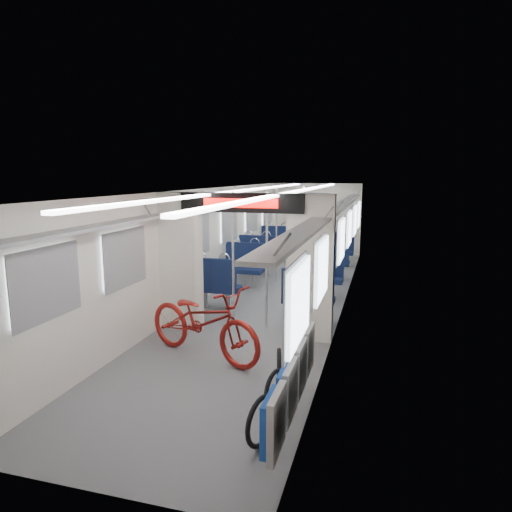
# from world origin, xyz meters

# --- Properties ---
(carriage) EXTENTS (12.00, 12.02, 2.31)m
(carriage) POSITION_xyz_m (0.00, -0.27, 1.50)
(carriage) COLOR #515456
(carriage) RESTS_ON ground
(bicycle) EXTENTS (2.16, 1.40, 1.07)m
(bicycle) POSITION_xyz_m (-0.25, -3.11, 0.54)
(bicycle) COLOR maroon
(bicycle) RESTS_ON ground
(flip_bench) EXTENTS (0.12, 2.12, 0.54)m
(flip_bench) POSITION_xyz_m (1.35, -4.69, 0.58)
(flip_bench) COLOR gray
(flip_bench) RESTS_ON carriage
(bike_hoop_a) EXTENTS (0.22, 0.51, 0.53)m
(bike_hoop_a) POSITION_xyz_m (1.12, -5.00, 0.24)
(bike_hoop_a) COLOR black
(bike_hoop_a) RESTS_ON ground
(bike_hoop_b) EXTENTS (0.17, 0.46, 0.47)m
(bike_hoop_b) POSITION_xyz_m (1.07, -4.26, 0.21)
(bike_hoop_b) COLOR black
(bike_hoop_b) RESTS_ON ground
(bike_hoop_c) EXTENTS (0.16, 0.46, 0.46)m
(bike_hoop_c) POSITION_xyz_m (0.98, -3.65, 0.20)
(bike_hoop_c) COLOR black
(bike_hoop_c) RESTS_ON ground
(seat_bay_near_left) EXTENTS (0.94, 2.20, 1.14)m
(seat_bay_near_left) POSITION_xyz_m (-0.93, 0.11, 0.56)
(seat_bay_near_left) COLOR #0B1533
(seat_bay_near_left) RESTS_ON ground
(seat_bay_near_right) EXTENTS (0.90, 2.05, 1.09)m
(seat_bay_near_right) POSITION_xyz_m (0.94, -0.30, 0.54)
(seat_bay_near_right) COLOR #0B1533
(seat_bay_near_right) RESTS_ON ground
(seat_bay_far_left) EXTENTS (0.96, 2.31, 1.17)m
(seat_bay_far_left) POSITION_xyz_m (-0.93, 3.35, 0.57)
(seat_bay_far_left) COLOR #0B1533
(seat_bay_far_left) RESTS_ON ground
(seat_bay_far_right) EXTENTS (0.88, 1.93, 1.06)m
(seat_bay_far_right) POSITION_xyz_m (0.93, 3.24, 0.52)
(seat_bay_far_right) COLOR #0B1533
(seat_bay_far_right) RESTS_ON ground
(stanchion_near_left) EXTENTS (0.04, 0.04, 2.30)m
(stanchion_near_left) POSITION_xyz_m (-0.38, -1.39, 1.15)
(stanchion_near_left) COLOR silver
(stanchion_near_left) RESTS_ON ground
(stanchion_near_right) EXTENTS (0.04, 0.04, 2.30)m
(stanchion_near_right) POSITION_xyz_m (0.29, -1.61, 1.15)
(stanchion_near_right) COLOR silver
(stanchion_near_right) RESTS_ON ground
(stanchion_far_left) EXTENTS (0.04, 0.04, 2.30)m
(stanchion_far_left) POSITION_xyz_m (-0.33, 1.78, 1.15)
(stanchion_far_left) COLOR silver
(stanchion_far_left) RESTS_ON ground
(stanchion_far_right) EXTENTS (0.04, 0.04, 2.30)m
(stanchion_far_right) POSITION_xyz_m (0.30, 1.86, 1.15)
(stanchion_far_right) COLOR silver
(stanchion_far_right) RESTS_ON ground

